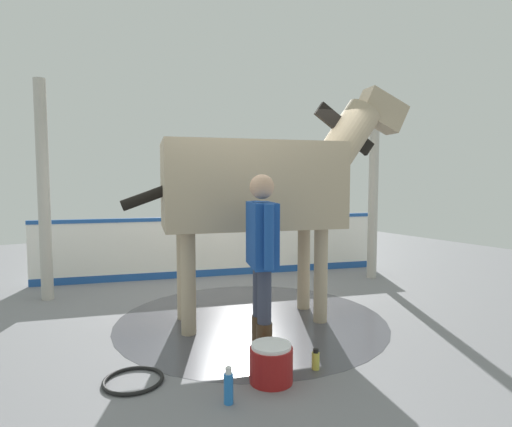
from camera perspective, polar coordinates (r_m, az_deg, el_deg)
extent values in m
cube|color=gray|center=(5.35, -3.03, -13.62)|extent=(16.00, 16.00, 0.02)
cylinder|color=#4C4C54|center=(5.15, -0.63, -14.20)|extent=(3.17, 3.17, 0.00)
cube|color=white|center=(7.32, -5.36, -4.66)|extent=(1.70, 5.70, 0.98)
cube|color=#1E4C99|center=(7.26, -5.39, -0.62)|extent=(1.72, 5.71, 0.06)
cube|color=#1E4C99|center=(7.40, -5.34, -7.93)|extent=(1.71, 5.70, 0.12)
cylinder|color=#B7B2A8|center=(7.33, 15.62, 3.22)|extent=(0.16, 0.16, 3.02)
cylinder|color=#B7B2A8|center=(6.43, -26.85, 2.73)|extent=(0.16, 0.16, 3.02)
cube|color=tan|center=(4.88, -0.65, 3.86)|extent=(1.49, 2.21, 0.97)
cylinder|color=tan|center=(5.48, 6.49, -7.07)|extent=(0.16, 0.16, 1.11)
cylinder|color=tan|center=(5.00, 8.76, -8.22)|extent=(0.16, 0.16, 1.11)
cylinder|color=tan|center=(5.13, -9.79, -7.91)|extent=(0.16, 0.16, 1.11)
cylinder|color=tan|center=(4.61, -9.17, -9.32)|extent=(0.16, 0.16, 1.11)
cylinder|color=tan|center=(5.31, 11.90, 9.55)|extent=(0.67, 0.98, 1.02)
cube|color=black|center=(5.33, 11.93, 11.11)|extent=(0.28, 0.78, 0.63)
cube|color=tan|center=(5.60, 16.56, 13.17)|extent=(0.45, 0.70, 0.56)
cylinder|color=black|center=(4.72, -13.78, 2.50)|extent=(0.31, 0.70, 0.35)
cylinder|color=#47331E|center=(4.06, 1.13, -16.91)|extent=(0.15, 0.15, 0.34)
cylinder|color=#383D51|center=(3.93, 1.14, -11.14)|extent=(0.13, 0.13, 0.51)
cylinder|color=#47331E|center=(4.27, 0.47, -15.84)|extent=(0.15, 0.15, 0.34)
cylinder|color=#383D51|center=(4.14, 0.47, -10.32)|extent=(0.13, 0.13, 0.51)
cube|color=#19479E|center=(3.92, 0.81, -2.87)|extent=(0.54, 0.38, 0.60)
cylinder|color=#19479E|center=(3.63, 1.78, -3.23)|extent=(0.09, 0.09, 0.57)
cylinder|color=#19479E|center=(4.21, -0.03, -2.15)|extent=(0.09, 0.09, 0.57)
sphere|color=tan|center=(3.89, 0.81, 3.65)|extent=(0.23, 0.23, 0.23)
cylinder|color=maroon|center=(3.67, 2.07, -19.81)|extent=(0.36, 0.36, 0.29)
cylinder|color=white|center=(3.61, 2.08, -17.51)|extent=(0.33, 0.33, 0.03)
cylinder|color=#D8CC4C|center=(3.93, 8.09, -19.19)|extent=(0.07, 0.07, 0.15)
cylinder|color=black|center=(3.90, 8.10, -17.95)|extent=(0.05, 0.05, 0.03)
cylinder|color=blue|center=(3.38, -3.74, -22.62)|extent=(0.07, 0.07, 0.23)
cylinder|color=white|center=(3.32, -3.76, -20.48)|extent=(0.05, 0.05, 0.05)
torus|color=black|center=(3.84, -16.31, -20.88)|extent=(0.50, 0.50, 0.03)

